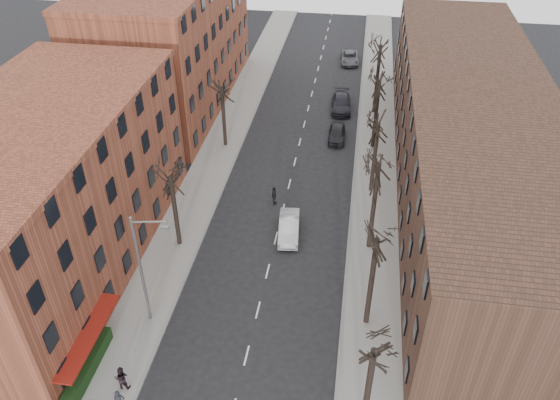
% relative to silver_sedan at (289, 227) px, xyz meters
% --- Properties ---
extents(sidewalk_left, '(4.00, 90.00, 0.15)m').
position_rel_silver_sedan_xyz_m(sidewalk_left, '(-9.00, 14.39, -0.69)').
color(sidewalk_left, gray).
rests_on(sidewalk_left, ground).
extents(sidewalk_right, '(4.00, 90.00, 0.15)m').
position_rel_silver_sedan_xyz_m(sidewalk_right, '(7.00, 14.39, -0.69)').
color(sidewalk_right, gray).
rests_on(sidewalk_right, ground).
extents(building_left_near, '(12.00, 26.00, 12.00)m').
position_rel_silver_sedan_xyz_m(building_left_near, '(-17.00, -5.61, 5.23)').
color(building_left_near, brown).
rests_on(building_left_near, ground).
extents(building_left_far, '(12.00, 28.00, 14.00)m').
position_rel_silver_sedan_xyz_m(building_left_far, '(-17.00, 23.39, 6.23)').
color(building_left_far, brown).
rests_on(building_left_far, ground).
extents(building_right, '(12.00, 50.00, 10.00)m').
position_rel_silver_sedan_xyz_m(building_right, '(15.00, 9.39, 4.23)').
color(building_right, '#4B2E23').
rests_on(building_right, ground).
extents(awning_left, '(1.20, 7.00, 0.15)m').
position_rel_silver_sedan_xyz_m(awning_left, '(-10.40, -14.61, -0.77)').
color(awning_left, maroon).
rests_on(awning_left, ground).
extents(hedge, '(0.80, 6.00, 1.00)m').
position_rel_silver_sedan_xyz_m(hedge, '(-10.50, -15.61, -0.12)').
color(hedge, '#1A3412').
rests_on(hedge, sidewalk_left).
extents(tree_right_b, '(5.20, 5.20, 10.80)m').
position_rel_silver_sedan_xyz_m(tree_right_b, '(6.60, -8.61, -0.77)').
color(tree_right_b, black).
rests_on(tree_right_b, ground).
extents(tree_right_c, '(5.20, 5.20, 11.60)m').
position_rel_silver_sedan_xyz_m(tree_right_c, '(6.60, -0.61, -0.77)').
color(tree_right_c, black).
rests_on(tree_right_c, ground).
extents(tree_right_d, '(5.20, 5.20, 10.00)m').
position_rel_silver_sedan_xyz_m(tree_right_d, '(6.60, 7.39, -0.77)').
color(tree_right_d, black).
rests_on(tree_right_d, ground).
extents(tree_right_e, '(5.20, 5.20, 10.80)m').
position_rel_silver_sedan_xyz_m(tree_right_e, '(6.60, 15.39, -0.77)').
color(tree_right_e, black).
rests_on(tree_right_e, ground).
extents(tree_right_f, '(5.20, 5.20, 11.60)m').
position_rel_silver_sedan_xyz_m(tree_right_f, '(6.60, 23.39, -0.77)').
color(tree_right_f, black).
rests_on(tree_right_f, ground).
extents(tree_left_a, '(5.20, 5.20, 9.50)m').
position_rel_silver_sedan_xyz_m(tree_left_a, '(-8.60, -2.61, -0.77)').
color(tree_left_a, black).
rests_on(tree_left_a, ground).
extents(tree_left_b, '(5.20, 5.20, 9.50)m').
position_rel_silver_sedan_xyz_m(tree_left_b, '(-8.60, 13.39, -0.77)').
color(tree_left_b, black).
rests_on(tree_left_b, ground).
extents(streetlight, '(2.45, 0.22, 9.03)m').
position_rel_silver_sedan_xyz_m(streetlight, '(-8.03, -10.61, 4.24)').
color(streetlight, slate).
rests_on(streetlight, ground).
extents(silver_sedan, '(2.09, 4.81, 1.54)m').
position_rel_silver_sedan_xyz_m(silver_sedan, '(0.00, 0.00, 0.00)').
color(silver_sedan, '#B7B9BF').
rests_on(silver_sedan, ground).
extents(parked_car_near, '(1.81, 4.33, 1.47)m').
position_rel_silver_sedan_xyz_m(parked_car_near, '(2.80, 16.54, -0.04)').
color(parked_car_near, black).
rests_on(parked_car_near, ground).
extents(parked_car_mid, '(2.53, 5.56, 1.58)m').
position_rel_silver_sedan_xyz_m(parked_car_mid, '(2.80, 23.64, 0.02)').
color(parked_car_mid, black).
rests_on(parked_car_mid, ground).
extents(parked_car_far, '(2.71, 5.21, 1.40)m').
position_rel_silver_sedan_xyz_m(parked_car_far, '(3.07, 38.15, -0.07)').
color(parked_car_far, '#505156').
rests_on(parked_car_far, ground).
extents(pedestrian_b, '(0.94, 0.77, 1.78)m').
position_rel_silver_sedan_xyz_m(pedestrian_b, '(-7.93, -16.15, 0.27)').
color(pedestrian_b, black).
rests_on(pedestrian_b, sidewalk_left).
extents(pedestrian_crossing, '(0.55, 1.11, 1.82)m').
position_rel_silver_sedan_xyz_m(pedestrian_crossing, '(-1.91, 4.07, 0.14)').
color(pedestrian_crossing, black).
rests_on(pedestrian_crossing, ground).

